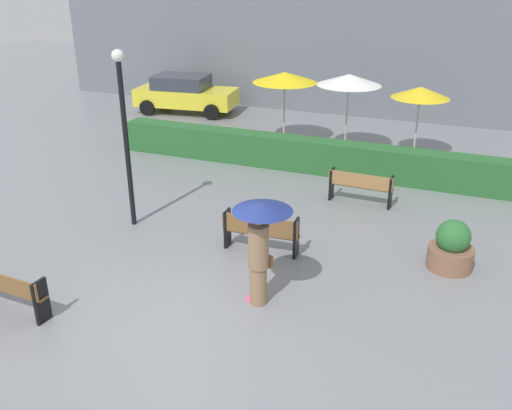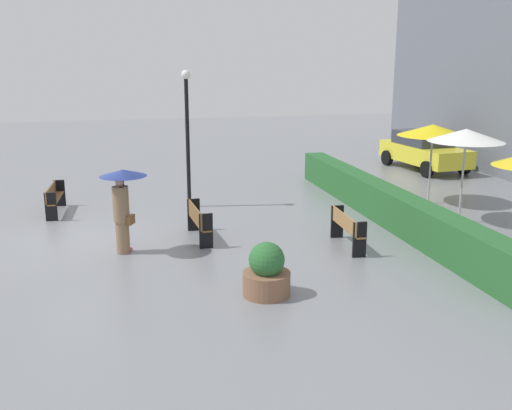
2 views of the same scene
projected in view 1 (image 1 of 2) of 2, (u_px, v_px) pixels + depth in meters
ground_plane at (177, 320)px, 9.98m from camera, size 60.00×60.00×0.00m
bench_back_row at (361, 185)px, 14.59m from camera, size 1.71×0.38×0.86m
bench_mid_center at (261, 231)px, 12.13m from camera, size 1.73×0.43×0.88m
bench_near_left at (2, 287)px, 10.06m from camera, size 1.90×0.43×0.83m
pedestrian_with_umbrella at (260, 237)px, 9.96m from camera, size 1.10×1.10×2.04m
planter_pot at (452, 248)px, 11.52m from camera, size 0.95×0.95×1.09m
lamp_post at (124, 123)px, 12.62m from camera, size 0.28×0.28×4.20m
patio_umbrella_yellow at (285, 77)px, 18.67m from camera, size 2.20×2.20×2.53m
patio_umbrella_white at (349, 80)px, 17.61m from camera, size 2.07×2.07×2.66m
patio_umbrella_yellow_far at (421, 93)px, 17.32m from camera, size 1.82×1.82×2.35m
hedge_strip at (311, 155)px, 16.92m from camera, size 12.68×0.70×1.00m
parked_car at (185, 93)px, 23.44m from camera, size 4.37×2.36×1.57m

